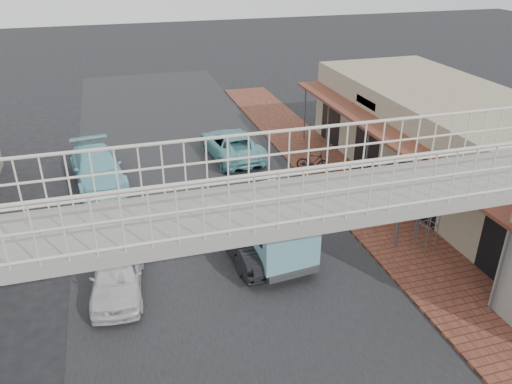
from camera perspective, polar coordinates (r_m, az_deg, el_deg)
ground at (r=15.85m, az=-2.19°, el=-11.45°), size 120.00×120.00×0.00m
road_strip at (r=15.85m, az=-2.19°, el=-11.43°), size 10.00×60.00×0.01m
sidewalk at (r=20.32m, az=13.66°, el=-2.78°), size 3.00×40.00×0.10m
shophouse_row at (r=22.68m, az=22.89°, el=4.46°), size 7.20×18.00×4.00m
footbridge at (r=10.87m, az=2.89°, el=-10.74°), size 16.40×2.40×6.34m
white_hatchback at (r=16.17m, az=-15.59°, el=-8.89°), size 1.87×3.89×1.28m
dark_sedan at (r=17.45m, az=-1.02°, el=-4.33°), size 2.09×4.95×1.59m
angkot_curb at (r=25.21m, az=-2.80°, el=5.46°), size 2.69×5.07×1.36m
angkot_far at (r=23.50m, az=-17.69°, el=2.69°), size 2.71×5.24×1.45m
angkot_van at (r=16.94m, az=1.42°, el=-3.30°), size 2.34×4.42×2.08m
motorcycle_near at (r=21.43m, az=7.96°, el=0.86°), size 1.74×0.76×0.88m
motorcycle_far at (r=23.53m, az=6.57°, el=3.46°), size 1.60×1.17×0.95m
street_clock at (r=17.62m, az=19.64°, el=-0.55°), size 0.64×0.57×2.51m
arrow_sign at (r=17.53m, az=19.32°, el=1.65°), size 2.03×1.36×3.35m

